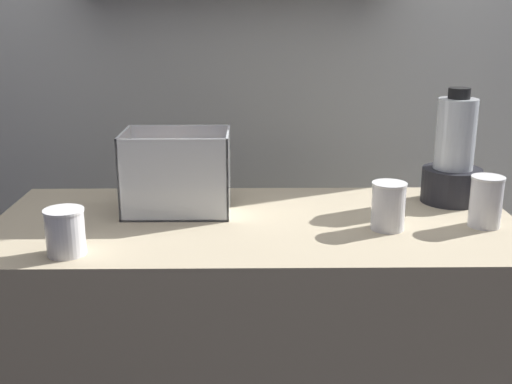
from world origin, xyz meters
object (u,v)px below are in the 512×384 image
juice_cup_carrot_far_left (66,235)px  juice_cup_mango_left (388,208)px  carrot_display_bin (175,186)px  blender_pitcher (453,160)px  juice_cup_mango_middle (486,205)px

juice_cup_carrot_far_left → juice_cup_mango_left: (0.77, 0.16, 0.01)m
carrot_display_bin → blender_pitcher: bearing=5.3°
juice_cup_carrot_far_left → juice_cup_mango_middle: bearing=10.0°
juice_cup_mango_left → juice_cup_mango_middle: 0.26m
juice_cup_mango_middle → juice_cup_mango_left: bearing=-175.7°
carrot_display_bin → blender_pitcher: size_ratio=0.88×
juice_cup_mango_left → juice_cup_mango_middle: (0.26, 0.02, 0.00)m
blender_pitcher → juice_cup_carrot_far_left: 1.09m
juice_cup_mango_middle → juice_cup_carrot_far_left: bearing=-170.0°
blender_pitcher → juice_cup_mango_middle: size_ratio=2.49×
carrot_display_bin → blender_pitcher: blender_pitcher is taller
carrot_display_bin → blender_pitcher: (0.79, 0.07, 0.05)m
juice_cup_carrot_far_left → juice_cup_mango_left: bearing=11.9°
carrot_display_bin → juice_cup_mango_left: bearing=-16.2°
juice_cup_mango_middle → blender_pitcher: bearing=95.5°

